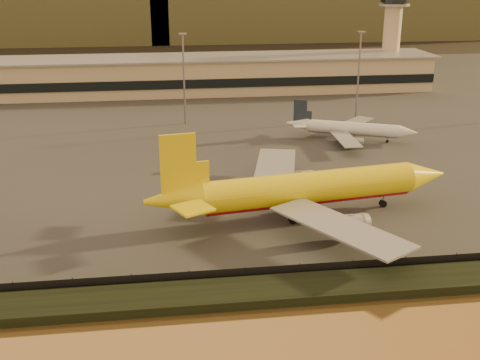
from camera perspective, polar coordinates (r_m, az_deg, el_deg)
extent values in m
plane|color=black|center=(100.09, 2.83, -5.85)|extent=(900.00, 900.00, 0.00)
cube|color=black|center=(85.03, 4.93, -10.31)|extent=(320.00, 7.00, 1.40)
cube|color=#2D2D2D|center=(189.44, -2.38, 6.56)|extent=(320.00, 220.00, 0.20)
cube|color=black|center=(88.14, 4.38, -8.69)|extent=(300.00, 0.05, 2.20)
cube|color=tan|center=(217.53, -3.17, 9.91)|extent=(160.00, 22.00, 12.00)
cube|color=black|center=(206.72, -2.90, 9.11)|extent=(160.00, 0.60, 3.00)
cube|color=gray|center=(216.55, -3.20, 11.55)|extent=(164.00, 24.00, 0.60)
cylinder|color=tan|center=(237.93, 14.13, 12.39)|extent=(6.40, 6.40, 30.00)
cylinder|color=gray|center=(236.68, 14.42, 15.80)|extent=(11.20, 11.20, 0.80)
cylinder|color=slate|center=(171.57, -5.33, 9.41)|extent=(0.50, 0.50, 25.00)
cube|color=slate|center=(169.77, -5.47, 13.63)|extent=(2.20, 2.20, 0.40)
cylinder|color=slate|center=(178.77, 11.15, 9.54)|extent=(0.50, 0.50, 25.00)
cube|color=slate|center=(177.05, 11.43, 13.59)|extent=(2.20, 2.20, 0.40)
cylinder|color=yellow|center=(108.26, 6.60, -0.70)|extent=(39.92, 11.49, 5.71)
cylinder|color=#B80A14|center=(108.61, 6.58, -1.20)|extent=(38.65, 10.09, 4.45)
cone|color=yellow|center=(119.03, 17.15, 0.43)|extent=(8.44, 6.78, 5.71)
cone|color=yellow|center=(101.58, -6.37, -1.84)|extent=(10.61, 7.11, 5.71)
cube|color=yellow|center=(99.63, -5.89, 1.59)|extent=(6.04, 1.34, 9.99)
cube|color=yellow|center=(107.03, -5.77, -0.43)|extent=(6.31, 6.25, 0.34)
cube|color=yellow|center=(96.57, -4.50, -2.67)|extent=(7.33, 7.30, 0.34)
cube|color=gray|center=(121.56, 3.37, 1.20)|extent=(13.23, 25.81, 0.34)
cylinder|color=gray|center=(119.71, 5.18, 0.06)|extent=(6.98, 4.08, 3.14)
cube|color=gray|center=(95.41, 9.46, -4.39)|extent=(19.16, 25.18, 0.34)
cylinder|color=gray|center=(100.20, 9.93, -4.19)|extent=(6.98, 4.08, 3.14)
cylinder|color=black|center=(116.36, 13.39, -2.18)|extent=(1.39, 1.17, 1.26)
cylinder|color=slate|center=(116.13, 13.42, -1.88)|extent=(0.22, 0.22, 2.57)
cylinder|color=black|center=(106.38, 4.98, -3.81)|extent=(1.39, 1.17, 1.26)
cylinder|color=slate|center=(106.12, 4.99, -3.48)|extent=(0.22, 0.22, 2.57)
cylinder|color=black|center=(110.79, 4.03, -2.79)|extent=(1.39, 1.17, 1.26)
cylinder|color=slate|center=(110.55, 4.04, -2.48)|extent=(0.22, 0.22, 2.57)
cylinder|color=silver|center=(158.84, 10.66, 4.83)|extent=(22.65, 12.42, 3.24)
cylinder|color=gray|center=(158.99, 10.65, 4.64)|extent=(21.77, 11.51, 2.53)
cone|color=silver|center=(158.23, 15.69, 4.38)|extent=(5.46, 4.80, 3.24)
cone|color=silver|center=(160.73, 5.47, 5.35)|extent=(6.65, 5.33, 3.24)
cube|color=#1B2330|center=(159.77, 5.74, 6.57)|extent=(3.37, 1.68, 5.67)
cube|color=silver|center=(163.54, 6.14, 5.67)|extent=(4.47, 4.46, 0.19)
cube|color=silver|center=(157.35, 5.71, 5.12)|extent=(3.54, 3.40, 0.19)
cube|color=gray|center=(167.64, 10.75, 5.41)|extent=(13.63, 13.41, 0.19)
cylinder|color=gray|center=(165.62, 11.21, 4.88)|extent=(4.28, 3.21, 1.78)
cube|color=gray|center=(150.48, 10.03, 3.82)|extent=(5.02, 14.73, 0.19)
cylinder|color=gray|center=(152.67, 10.72, 3.66)|extent=(4.28, 3.21, 1.78)
cylinder|color=black|center=(159.01, 13.79, 3.60)|extent=(0.88, 0.81, 0.71)
cylinder|color=slate|center=(158.92, 13.80, 3.73)|extent=(0.17, 0.17, 1.46)
cylinder|color=black|center=(158.38, 9.66, 3.83)|extent=(0.88, 0.81, 0.71)
cylinder|color=slate|center=(158.28, 9.67, 3.96)|extent=(0.17, 0.17, 1.46)
cylinder|color=black|center=(161.18, 9.79, 4.10)|extent=(0.88, 0.81, 0.71)
cylinder|color=slate|center=(161.08, 9.80, 4.23)|extent=(0.17, 0.17, 1.46)
cube|color=yellow|center=(126.79, 8.40, 0.13)|extent=(4.30, 2.67, 1.79)
cube|color=silver|center=(133.45, -5.27, 1.23)|extent=(4.04, 2.75, 1.67)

